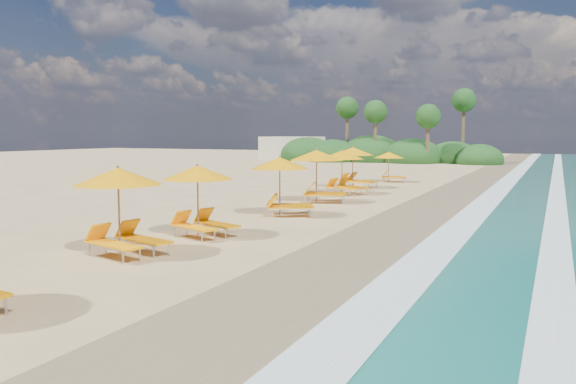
% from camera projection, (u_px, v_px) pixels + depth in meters
% --- Properties ---
extents(ground, '(160.00, 160.00, 0.00)m').
position_uv_depth(ground, '(288.00, 226.00, 20.05)').
color(ground, tan).
rests_on(ground, ground).
extents(wet_sand, '(4.00, 160.00, 0.01)m').
position_uv_depth(wet_sand, '(401.00, 235.00, 18.35)').
color(wet_sand, '#8B7953').
rests_on(wet_sand, ground).
extents(surf_foam, '(4.00, 160.00, 0.01)m').
position_uv_depth(surf_foam, '(490.00, 241.00, 17.21)').
color(surf_foam, white).
rests_on(surf_foam, ground).
extents(station_3, '(2.96, 2.86, 2.39)m').
position_uv_depth(station_3, '(123.00, 205.00, 15.19)').
color(station_3, olive).
rests_on(station_3, ground).
extents(station_4, '(2.94, 2.89, 2.29)m').
position_uv_depth(station_4, '(201.00, 196.00, 17.98)').
color(station_4, olive).
rests_on(station_4, ground).
extents(station_5, '(3.14, 3.14, 2.37)m').
position_uv_depth(station_5, '(284.00, 182.00, 22.54)').
color(station_5, olive).
rests_on(station_5, ground).
extents(station_6, '(3.21, 3.13, 2.53)m').
position_uv_depth(station_6, '(321.00, 172.00, 26.90)').
color(station_6, olive).
rests_on(station_6, ground).
extents(station_7, '(3.10, 3.06, 2.39)m').
position_uv_depth(station_7, '(345.00, 169.00, 30.50)').
color(station_7, olive).
rests_on(station_7, ground).
extents(station_8, '(3.00, 2.88, 2.48)m').
position_uv_depth(station_8, '(356.00, 164.00, 34.00)').
color(station_8, olive).
rests_on(station_8, ground).
extents(station_9, '(2.54, 2.45, 2.05)m').
position_uv_depth(station_9, '(391.00, 165.00, 38.16)').
color(station_9, olive).
rests_on(station_9, ground).
extents(treeline, '(25.80, 8.80, 9.74)m').
position_uv_depth(treeline, '(379.00, 153.00, 65.12)').
color(treeline, '#163D14').
rests_on(treeline, ground).
extents(beach_building, '(7.00, 5.00, 2.80)m').
position_uv_depth(beach_building, '(292.00, 148.00, 72.43)').
color(beach_building, beige).
rests_on(beach_building, ground).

